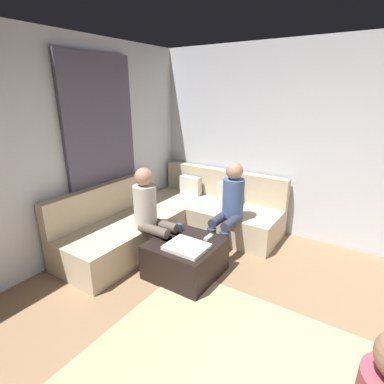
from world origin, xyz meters
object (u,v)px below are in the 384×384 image
object	(u,v)px
coffee_mug	(179,227)
person_on_couch_side	(152,212)
person_on_couch_back	(230,205)
game_remote	(209,237)
ottoman	(185,258)
sectional_couch	(176,219)

from	to	relation	value
coffee_mug	person_on_couch_side	size ratio (longest dim) A/B	0.08
person_on_couch_back	person_on_couch_side	distance (m)	1.01
game_remote	person_on_couch_back	xyz separation A→B (m)	(-0.01, 0.54, 0.23)
person_on_couch_back	coffee_mug	bearing A→B (deg)	55.81
game_remote	person_on_couch_back	world-z (taller)	person_on_couch_back
person_on_couch_back	person_on_couch_side	bearing A→B (deg)	47.08
person_on_couch_side	ottoman	bearing A→B (deg)	87.43
game_remote	person_on_couch_side	bearing A→B (deg)	-164.09
sectional_couch	coffee_mug	world-z (taller)	sectional_couch
sectional_couch	person_on_couch_side	distance (m)	0.79
sectional_couch	person_on_couch_back	bearing A→B (deg)	3.78
ottoman	person_on_couch_side	world-z (taller)	person_on_couch_side
coffee_mug	game_remote	world-z (taller)	coffee_mug
ottoman	game_remote	distance (m)	0.36
ottoman	person_on_couch_side	size ratio (longest dim) A/B	0.63
coffee_mug	game_remote	distance (m)	0.40
ottoman	coffee_mug	distance (m)	0.38
coffee_mug	person_on_couch_side	world-z (taller)	person_on_couch_side
sectional_couch	ottoman	xyz separation A→B (m)	(0.66, -0.71, -0.07)
sectional_couch	ottoman	distance (m)	0.97
game_remote	ottoman	bearing A→B (deg)	-129.29
sectional_couch	ottoman	bearing A→B (deg)	-46.95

